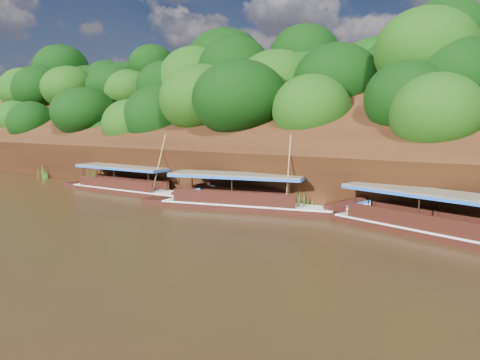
{
  "coord_description": "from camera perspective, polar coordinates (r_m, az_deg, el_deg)",
  "views": [
    {
      "loc": [
        16.73,
        -17.44,
        5.81
      ],
      "look_at": [
        -1.43,
        7.0,
        2.07
      ],
      "focal_mm": 35.0,
      "sensor_mm": 36.0,
      "label": 1
    }
  ],
  "objects": [
    {
      "name": "ground",
      "position": [
        24.86,
        -7.05,
        -6.57
      ],
      "size": [
        160.0,
        160.0,
        0.0
      ],
      "primitive_type": "plane",
      "color": "black",
      "rests_on": "ground"
    },
    {
      "name": "riverbank",
      "position": [
        43.69,
        13.93,
        1.64
      ],
      "size": [
        120.0,
        30.06,
        19.4
      ],
      "color": "black",
      "rests_on": "ground"
    },
    {
      "name": "boat_0",
      "position": [
        25.48,
        24.86,
        -5.63
      ],
      "size": [
        14.35,
        5.57,
        5.18
      ],
      "rotation": [
        0.0,
        0.0,
        -0.26
      ],
      "color": "black",
      "rests_on": "ground"
    },
    {
      "name": "boat_1",
      "position": [
        31.14,
        2.14,
        -2.74
      ],
      "size": [
        13.94,
        5.82,
        5.5
      ],
      "rotation": [
        0.0,
        0.0,
        0.29
      ],
      "color": "black",
      "rests_on": "ground"
    },
    {
      "name": "boat_2",
      "position": [
        39.24,
        -12.64,
        -0.94
      ],
      "size": [
        14.24,
        2.68,
        5.37
      ],
      "rotation": [
        0.0,
        0.0,
        0.04
      ],
      "color": "black",
      "rests_on": "ground"
    },
    {
      "name": "reeds",
      "position": [
        33.77,
        -0.32,
        -1.44
      ],
      "size": [
        50.93,
        2.12,
        1.95
      ],
      "color": "#266719",
      "rests_on": "ground"
    }
  ]
}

